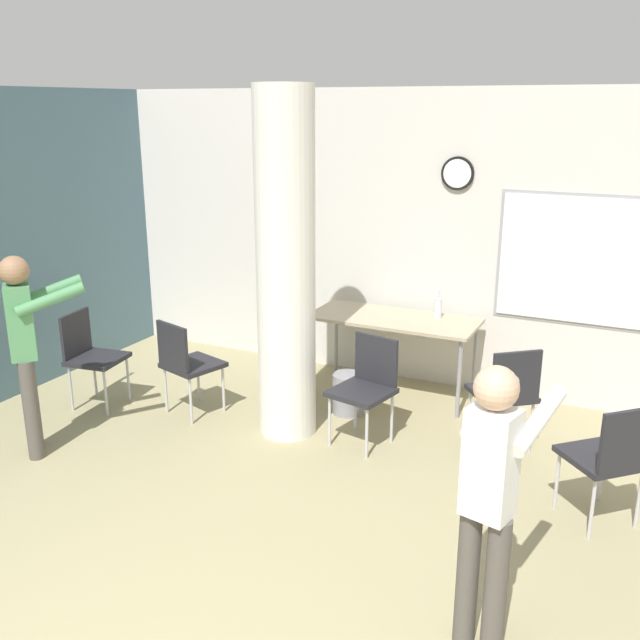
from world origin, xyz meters
The scene contains 12 objects.
wall_back centered at (0.02, 5.06, 1.40)m, with size 8.00×0.15×2.80m.
support_pillar centered at (-0.77, 3.42, 1.40)m, with size 0.47×0.47×2.80m.
folding_table centered at (-0.26, 4.56, 0.70)m, with size 1.54×0.67×0.76m.
bottle_on_table centered at (0.11, 4.73, 0.86)m, with size 0.07×0.07×0.27m.
waste_bin centered at (-0.46, 3.96, 0.18)m, with size 0.27×0.27×0.37m.
chair_near_pillar centered at (-1.71, 3.31, 0.51)m, with size 0.55×0.55×0.87m.
chair_table_front centered at (-0.10, 3.52, 0.51)m, with size 0.52×0.52×0.87m.
chair_mid_room centered at (1.76, 3.07, 0.51)m, with size 0.62×0.62×0.87m.
chair_table_right centered at (0.94, 3.86, 0.51)m, with size 0.62×0.62×0.87m.
chair_by_left_wall centered at (-2.62, 3.12, 0.51)m, with size 0.50×0.50×0.87m.
person_playing_side centered at (1.30, 1.64, 0.90)m, with size 0.43×0.63×1.52m.
person_watching_back centered at (-2.34, 2.20, 0.93)m, with size 0.60×0.62×1.59m.
Camera 1 is at (1.88, -1.42, 2.65)m, focal length 40.00 mm.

